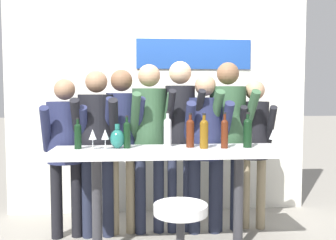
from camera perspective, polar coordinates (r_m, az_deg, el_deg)
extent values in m
cube|color=silver|center=(4.63, -1.36, 3.63)|extent=(3.68, 0.10, 2.86)
cube|color=#1E479E|center=(4.64, 3.99, 9.98)|extent=(1.41, 0.02, 0.36)
cube|color=white|center=(3.37, 0.12, -4.86)|extent=(2.08, 0.54, 0.06)
cylinder|color=#333338|center=(3.47, -10.78, -12.48)|extent=(0.09, 0.09, 0.91)
cylinder|color=#333338|center=(3.58, 10.66, -11.96)|extent=(0.09, 0.09, 0.91)
cylinder|color=white|center=(2.71, 1.92, -13.42)|extent=(0.38, 0.38, 0.07)
cylinder|color=black|center=(4.02, -16.61, -11.67)|extent=(0.12, 0.12, 0.77)
cylinder|color=black|center=(4.01, -13.72, -11.65)|extent=(0.12, 0.12, 0.77)
cylinder|color=#23284C|center=(3.89, -15.36, -1.79)|extent=(0.40, 0.40, 0.61)
sphere|color=#9E7556|center=(3.87, -15.48, 4.50)|extent=(0.21, 0.21, 0.21)
cylinder|color=#23284C|center=(3.75, -18.10, -1.39)|extent=(0.13, 0.38, 0.48)
cylinder|color=#23284C|center=(3.73, -12.85, -1.32)|extent=(0.13, 0.38, 0.48)
cylinder|color=#23283D|center=(3.96, -12.13, -11.52)|extent=(0.12, 0.12, 0.81)
cylinder|color=#23283D|center=(3.95, -9.15, -11.54)|extent=(0.12, 0.12, 0.81)
cylinder|color=black|center=(3.82, -10.78, -0.97)|extent=(0.38, 0.38, 0.64)
sphere|color=#9E7556|center=(3.81, -10.87, 5.76)|extent=(0.22, 0.22, 0.22)
cylinder|color=black|center=(3.68, -13.70, -0.49)|extent=(0.10, 0.39, 0.50)
cylinder|color=black|center=(3.65, -8.25, -0.45)|extent=(0.10, 0.39, 0.50)
cylinder|color=gray|center=(3.99, -8.21, -11.30)|extent=(0.10, 0.10, 0.82)
cylinder|color=gray|center=(4.01, -5.70, -11.19)|extent=(0.10, 0.10, 0.82)
cylinder|color=#23284C|center=(3.87, -7.05, -0.71)|extent=(0.36, 0.36, 0.65)
sphere|color=brown|center=(3.86, -7.10, 6.00)|extent=(0.22, 0.22, 0.22)
cylinder|color=#23284C|center=(3.70, -9.04, -0.23)|extent=(0.14, 0.39, 0.50)
cylinder|color=#23284C|center=(3.74, -4.46, -0.15)|extent=(0.14, 0.39, 0.50)
cylinder|color=#23283D|center=(3.98, -4.23, -11.12)|extent=(0.11, 0.11, 0.85)
cylinder|color=#23283D|center=(4.01, -1.44, -11.00)|extent=(0.11, 0.11, 0.85)
cylinder|color=#335638|center=(3.87, -2.87, -0.15)|extent=(0.39, 0.39, 0.67)
sphere|color=tan|center=(3.86, -2.89, 6.79)|extent=(0.23, 0.23, 0.23)
cylinder|color=#335638|center=(3.68, -5.06, 0.37)|extent=(0.13, 0.40, 0.51)
cylinder|color=#335638|center=(3.73, 0.05, 0.44)|extent=(0.13, 0.40, 0.51)
cylinder|color=#23283D|center=(4.00, 0.63, -10.90)|extent=(0.10, 0.10, 0.86)
cylinder|color=#23283D|center=(4.04, 3.02, -10.78)|extent=(0.10, 0.10, 0.86)
cylinder|color=black|center=(3.89, 1.86, 0.21)|extent=(0.33, 0.33, 0.68)
sphere|color=#D6AD89|center=(3.89, 1.87, 7.22)|extent=(0.23, 0.23, 0.23)
cylinder|color=black|center=(3.70, 0.20, 0.77)|extent=(0.11, 0.40, 0.52)
cylinder|color=black|center=(3.76, 4.56, 0.81)|extent=(0.11, 0.40, 0.52)
cylinder|color=#23283D|center=(4.00, 4.04, -11.44)|extent=(0.12, 0.12, 0.79)
cylinder|color=#23283D|center=(4.03, 7.12, -11.32)|extent=(0.12, 0.12, 0.79)
cylinder|color=#23284C|center=(3.89, 5.66, -1.22)|extent=(0.39, 0.39, 0.63)
sphere|color=tan|center=(3.87, 5.71, 5.26)|extent=(0.22, 0.22, 0.22)
cylinder|color=#23284C|center=(3.70, 3.26, -0.76)|extent=(0.10, 0.38, 0.49)
cylinder|color=#23284C|center=(3.77, 8.85, -0.72)|extent=(0.10, 0.38, 0.49)
cylinder|color=#23283D|center=(4.08, 7.50, -10.69)|extent=(0.12, 0.12, 0.86)
cylinder|color=#23283D|center=(4.14, 10.32, -10.49)|extent=(0.12, 0.12, 0.86)
cylinder|color=#335638|center=(3.98, 9.04, 0.18)|extent=(0.41, 0.41, 0.68)
sphere|color=brown|center=(3.98, 9.12, 7.01)|extent=(0.23, 0.23, 0.23)
cylinder|color=#335638|center=(3.77, 7.23, 0.73)|extent=(0.12, 0.41, 0.53)
cylinder|color=#335638|center=(3.89, 12.34, 0.77)|extent=(0.12, 0.41, 0.53)
cylinder|color=gray|center=(4.22, 11.70, -10.86)|extent=(0.10, 0.10, 0.77)
cylinder|color=gray|center=(4.24, 13.97, -10.82)|extent=(0.10, 0.10, 0.77)
cylinder|color=black|center=(4.11, 12.99, -1.50)|extent=(0.35, 0.35, 0.61)
sphere|color=tan|center=(4.09, 13.09, 4.44)|extent=(0.21, 0.21, 0.21)
cylinder|color=black|center=(3.94, 11.24, -1.07)|extent=(0.13, 0.36, 0.47)
cylinder|color=black|center=(3.98, 15.35, -1.08)|extent=(0.13, 0.36, 0.47)
cylinder|color=#B7BCC1|center=(3.47, -0.02, -2.18)|extent=(0.07, 0.07, 0.23)
sphere|color=#B7BCC1|center=(3.46, -0.02, -0.30)|extent=(0.07, 0.07, 0.07)
cylinder|color=#B7BCC1|center=(3.45, -0.02, 0.37)|extent=(0.03, 0.03, 0.08)
cylinder|color=black|center=(3.45, -0.02, 1.18)|extent=(0.03, 0.03, 0.02)
cylinder|color=black|center=(3.49, 12.02, -2.26)|extent=(0.08, 0.08, 0.23)
sphere|color=black|center=(3.48, 12.05, -0.41)|extent=(0.08, 0.08, 0.08)
cylinder|color=black|center=(3.48, 12.05, 0.24)|extent=(0.03, 0.03, 0.08)
cylinder|color=black|center=(3.48, 12.07, 1.03)|extent=(0.03, 0.03, 0.02)
cylinder|color=black|center=(3.42, -13.56, -2.69)|extent=(0.06, 0.06, 0.19)
sphere|color=black|center=(3.41, -13.59, -1.06)|extent=(0.06, 0.06, 0.06)
cylinder|color=black|center=(3.40, -13.60, -0.48)|extent=(0.02, 0.02, 0.07)
cylinder|color=black|center=(3.40, -13.61, 0.22)|extent=(0.03, 0.03, 0.01)
cylinder|color=brown|center=(3.36, 5.51, -2.47)|extent=(0.08, 0.08, 0.22)
sphere|color=brown|center=(3.35, 5.52, -0.59)|extent=(0.08, 0.08, 0.08)
cylinder|color=brown|center=(3.35, 5.53, 0.08)|extent=(0.03, 0.03, 0.08)
cylinder|color=black|center=(3.35, 5.53, 0.88)|extent=(0.03, 0.03, 0.02)
cylinder|color=#4C1E0F|center=(3.43, 3.40, -2.34)|extent=(0.07, 0.07, 0.22)
sphere|color=#4C1E0F|center=(3.41, 3.41, -0.50)|extent=(0.07, 0.07, 0.07)
cylinder|color=#4C1E0F|center=(3.41, 3.41, 0.16)|extent=(0.03, 0.03, 0.08)
cylinder|color=black|center=(3.41, 3.42, 0.95)|extent=(0.03, 0.03, 0.02)
cylinder|color=#4C1E0F|center=(3.40, 8.61, -2.37)|extent=(0.06, 0.06, 0.23)
sphere|color=#4C1E0F|center=(3.39, 8.63, -0.46)|extent=(0.06, 0.06, 0.06)
cylinder|color=#4C1E0F|center=(3.39, 8.64, 0.22)|extent=(0.02, 0.02, 0.08)
cylinder|color=black|center=(3.38, 8.65, 1.04)|extent=(0.03, 0.03, 0.02)
cylinder|color=black|center=(3.38, -6.27, -2.55)|extent=(0.06, 0.06, 0.21)
sphere|color=black|center=(3.37, -6.28, -0.81)|extent=(0.06, 0.06, 0.06)
cylinder|color=black|center=(3.37, -6.29, -0.19)|extent=(0.02, 0.02, 0.07)
cylinder|color=black|center=(3.37, -6.30, 0.56)|extent=(0.03, 0.03, 0.02)
cylinder|color=silver|center=(3.36, -9.52, -4.35)|extent=(0.06, 0.06, 0.01)
cylinder|color=silver|center=(3.36, -9.53, -3.62)|extent=(0.01, 0.01, 0.08)
cone|color=silver|center=(3.35, -9.55, -2.17)|extent=(0.07, 0.07, 0.09)
cylinder|color=silver|center=(3.38, -11.38, -4.33)|extent=(0.06, 0.06, 0.01)
cylinder|color=silver|center=(3.38, -11.39, -3.60)|extent=(0.01, 0.01, 0.08)
cone|color=silver|center=(3.36, -11.41, -2.16)|extent=(0.07, 0.07, 0.09)
cylinder|color=silver|center=(3.46, 15.69, -4.22)|extent=(0.06, 0.06, 0.01)
cylinder|color=silver|center=(3.45, 15.70, -3.50)|extent=(0.01, 0.01, 0.08)
cone|color=silver|center=(3.44, 15.73, -2.09)|extent=(0.07, 0.07, 0.09)
ellipsoid|color=#1E665B|center=(3.39, -7.72, -2.86)|extent=(0.13, 0.13, 0.17)
cylinder|color=#1E665B|center=(3.38, -7.73, -1.01)|extent=(0.04, 0.04, 0.05)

